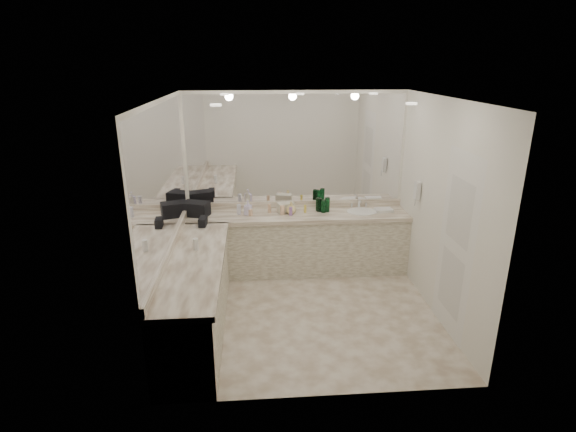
{
  "coord_description": "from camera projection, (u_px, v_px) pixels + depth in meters",
  "views": [
    {
      "loc": [
        -0.6,
        -4.9,
        2.98
      ],
      "look_at": [
        -0.19,
        0.4,
        1.14
      ],
      "focal_mm": 28.0,
      "sensor_mm": 36.0,
      "label": 1
    }
  ],
  "objects": [
    {
      "name": "soap_bottle_a",
      "position": [
        247.0,
        206.0,
        6.44
      ],
      "size": [
        0.11,
        0.11,
        0.21
      ],
      "primitive_type": "imported",
      "rotation": [
        0.0,
        0.0,
        -0.39
      ],
      "color": "silver",
      "rests_on": "vanity_back_top"
    },
    {
      "name": "soap_bottle_c",
      "position": [
        291.0,
        208.0,
        6.42
      ],
      "size": [
        0.18,
        0.18,
        0.18
      ],
      "primitive_type": "imported",
      "rotation": [
        0.0,
        0.0,
        -0.28
      ],
      "color": "#DDC77E",
      "rests_on": "vanity_back_top"
    },
    {
      "name": "mirror_left",
      "position": [
        165.0,
        177.0,
        4.94
      ],
      "size": [
        0.01,
        2.92,
        1.55
      ],
      "primitive_type": "cube",
      "color": "white",
      "rests_on": "wall_left"
    },
    {
      "name": "amenity_bottle_4",
      "position": [
        250.0,
        212.0,
        6.37
      ],
      "size": [
        0.06,
        0.06,
        0.09
      ],
      "primitive_type": "cylinder",
      "color": "#E0B28C",
      "rests_on": "vanity_back_top"
    },
    {
      "name": "wall_right",
      "position": [
        441.0,
        211.0,
        5.33
      ],
      "size": [
        0.02,
        3.0,
        2.6
      ],
      "primitive_type": "cube",
      "color": "white",
      "rests_on": "floor"
    },
    {
      "name": "black_bag_spill",
      "position": [
        203.0,
        222.0,
        5.97
      ],
      "size": [
        0.11,
        0.21,
        0.11
      ],
      "primitive_type": "cube",
      "rotation": [
        0.0,
        0.0,
        -0.08
      ],
      "color": "black",
      "rests_on": "vanity_left_top"
    },
    {
      "name": "wall_left",
      "position": [
        167.0,
        217.0,
        5.09
      ],
      "size": [
        0.02,
        3.0,
        2.6
      ],
      "primitive_type": "cube",
      "color": "white",
      "rests_on": "floor"
    },
    {
      "name": "backsplash_back",
      "position": [
        295.0,
        204.0,
        6.72
      ],
      "size": [
        3.2,
        0.04,
        0.1
      ],
      "primitive_type": "cube",
      "color": "#EFE1CC",
      "rests_on": "vanity_back_top"
    },
    {
      "name": "green_bottle_0",
      "position": [
        327.0,
        205.0,
        6.51
      ],
      "size": [
        0.07,
        0.07,
        0.21
      ],
      "primitive_type": "cylinder",
      "color": "#0B441E",
      "rests_on": "vanity_back_top"
    },
    {
      "name": "faucet",
      "position": [
        359.0,
        203.0,
        6.71
      ],
      "size": [
        0.24,
        0.16,
        0.14
      ],
      "primitive_type": "cube",
      "color": "silver",
      "rests_on": "vanity_back_top"
    },
    {
      "name": "amenity_bottle_2",
      "position": [
        269.0,
        208.0,
        6.48
      ],
      "size": [
        0.05,
        0.05,
        0.13
      ],
      "primitive_type": "cylinder",
      "color": "#E0B28C",
      "rests_on": "vanity_back_top"
    },
    {
      "name": "soap_bottle_b",
      "position": [
        248.0,
        208.0,
        6.38
      ],
      "size": [
        0.12,
        0.12,
        0.21
      ],
      "primitive_type": "imported",
      "rotation": [
        0.0,
        0.0,
        -0.38
      ],
      "color": "white",
      "rests_on": "vanity_back_top"
    },
    {
      "name": "amenity_bottle_5",
      "position": [
        239.0,
        209.0,
        6.41
      ],
      "size": [
        0.06,
        0.06,
        0.15
      ],
      "primitive_type": "cylinder",
      "color": "silver",
      "rests_on": "vanity_back_top"
    },
    {
      "name": "amenity_bottle_1",
      "position": [
        291.0,
        211.0,
        6.37
      ],
      "size": [
        0.05,
        0.05,
        0.12
      ],
      "primitive_type": "cylinder",
      "color": "#9966B2",
      "rests_on": "vanity_back_top"
    },
    {
      "name": "door",
      "position": [
        455.0,
        246.0,
        4.93
      ],
      "size": [
        0.02,
        0.82,
        2.1
      ],
      "primitive_type": "cube",
      "color": "white",
      "rests_on": "wall_right"
    },
    {
      "name": "hand_towel",
      "position": [
        384.0,
        210.0,
        6.55
      ],
      "size": [
        0.26,
        0.18,
        0.04
      ],
      "primitive_type": "cube",
      "rotation": [
        0.0,
        0.0,
        0.06
      ],
      "color": "white",
      "rests_on": "vanity_back_top"
    },
    {
      "name": "cream_cosmetic_case",
      "position": [
        286.0,
        208.0,
        6.5
      ],
      "size": [
        0.27,
        0.2,
        0.14
      ],
      "primitive_type": "cube",
      "rotation": [
        0.0,
        0.0,
        0.28
      ],
      "color": "beige",
      "rests_on": "vanity_back_top"
    },
    {
      "name": "wall_phone",
      "position": [
        417.0,
        191.0,
        5.97
      ],
      "size": [
        0.06,
        0.1,
        0.24
      ],
      "primitive_type": "cube",
      "color": "white",
      "rests_on": "wall_right"
    },
    {
      "name": "amenity_bottle_3",
      "position": [
        282.0,
        210.0,
        6.39
      ],
      "size": [
        0.06,
        0.06,
        0.14
      ],
      "primitive_type": "cylinder",
      "color": "#E0B28C",
      "rests_on": "vanity_back_top"
    },
    {
      "name": "backsplash_left",
      "position": [
        172.0,
        246.0,
        5.21
      ],
      "size": [
        0.04,
        3.0,
        0.1
      ],
      "primitive_type": "cube",
      "color": "#EFE1CC",
      "rests_on": "vanity_left_top"
    },
    {
      "name": "amenity_bottle_0",
      "position": [
        305.0,
        209.0,
        6.49
      ],
      "size": [
        0.04,
        0.04,
        0.11
      ],
      "primitive_type": "cylinder",
      "color": "#F2D84C",
      "rests_on": "vanity_back_top"
    },
    {
      "name": "floor",
      "position": [
        306.0,
        312.0,
        5.63
      ],
      "size": [
        3.2,
        3.2,
        0.0
      ],
      "primitive_type": "plane",
      "color": "beige",
      "rests_on": "ground"
    },
    {
      "name": "wall_back",
      "position": [
        295.0,
        181.0,
        6.62
      ],
      "size": [
        3.2,
        0.02,
        2.6
      ],
      "primitive_type": "cube",
      "color": "white",
      "rests_on": "floor"
    },
    {
      "name": "green_bottle_2",
      "position": [
        318.0,
        204.0,
        6.57
      ],
      "size": [
        0.07,
        0.07,
        0.19
      ],
      "primitive_type": "cylinder",
      "color": "#0B441E",
      "rests_on": "vanity_back_top"
    },
    {
      "name": "lotion_left",
      "position": [
        196.0,
        244.0,
        5.2
      ],
      "size": [
        0.06,
        0.06,
        0.14
      ],
      "primitive_type": "cylinder",
      "color": "white",
      "rests_on": "vanity_left_top"
    },
    {
      "name": "vanity_left_base",
      "position": [
        196.0,
        298.0,
        5.12
      ],
      "size": [
        0.6,
        2.4,
        0.84
      ],
      "primitive_type": "cube",
      "color": "silver",
      "rests_on": "floor"
    },
    {
      "name": "green_bottle_1",
      "position": [
        323.0,
        206.0,
        6.49
      ],
      "size": [
        0.07,
        0.07,
        0.18
      ],
      "primitive_type": "cylinder",
      "color": "#0B441E",
      "rests_on": "vanity_back_top"
    },
    {
      "name": "sink",
      "position": [
        362.0,
        212.0,
        6.54
      ],
      "size": [
        0.44,
        0.44,
        0.03
      ],
      "primitive_type": "cylinder",
      "color": "white",
      "rests_on": "vanity_back_top"
    },
    {
      "name": "vanity_left_top",
      "position": [
        194.0,
        262.0,
        4.97
      ],
      "size": [
        0.64,
        2.42,
        0.06
      ],
      "primitive_type": "cube",
      "color": "#EFE1CC",
      "rests_on": "vanity_left_base"
    },
    {
      "name": "green_bottle_3",
      "position": [
        319.0,
        205.0,
        6.52
      ],
      "size": [
        0.07,
        0.07,
        0.2
      ],
      "primitive_type": "cylinder",
      "color": "#0B441E",
      "rests_on": "vanity_back_top"
    },
    {
      "name": "vanity_back_base",
      "position": [
        297.0,
        244.0,
        6.63
      ],
      "size": [
        3.2,
        0.6,
        0.84
      ],
      "primitive_type": "cube",
      "color": "silver",
      "rests_on": "floor"
    },
    {
      "name": "black_toiletry_bag",
      "position": [
        196.0,
        209.0,
        6.35
      ],
      "size": [
        0.41,
        0.33,
        0.2
      ],
      "primitive_type": "cube",
      "rotation": [
        0.0,
        0.0,
        -0.33
      ],
      "color": "black",
      "rests_on": "vanity_back_top"
    },
    {
      "name": "mirror_back",
      "position": [
        296.0,
        149.0,
        6.46
      ],
      "size": [
        3.12,
        0.01,
        1.55
      ],
      "primitive_type": "cube",
      "color": "white",
      "rests_on": "wall_back"
    },
    {
      "name": "ceiling",
      "position": [
        309.0,
        99.0,
        4.79
      ],
      "size": [
        3.2,
        3.2,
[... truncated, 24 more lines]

